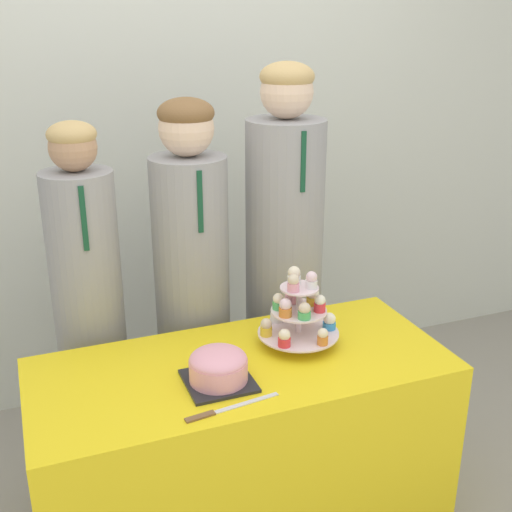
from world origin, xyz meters
TOP-DOWN VIEW (x-y plane):
  - wall_back at (0.00, 1.49)m, footprint 9.00×0.06m
  - table at (0.00, 0.30)m, footprint 1.36×0.59m
  - round_cake at (-0.11, 0.21)m, footprint 0.20×0.20m
  - cake_knife at (-0.16, 0.06)m, footprint 0.29×0.06m
  - cupcake_stand at (0.22, 0.36)m, footprint 0.28×0.28m
  - student_0 at (-0.42, 0.78)m, footprint 0.25×0.26m
  - student_1 at (-0.03, 0.78)m, footprint 0.29×0.29m
  - student_2 at (0.36, 0.78)m, footprint 0.31×0.31m

SIDE VIEW (x-z plane):
  - table at x=0.00m, z-range 0.00..0.72m
  - student_0 at x=-0.42m, z-range -0.03..1.42m
  - cake_knife at x=-0.16m, z-range 0.72..0.73m
  - student_1 at x=-0.03m, z-range -0.02..1.48m
  - student_2 at x=0.36m, z-range -0.04..1.58m
  - round_cake at x=-0.11m, z-range 0.72..0.83m
  - cupcake_stand at x=0.22m, z-range 0.71..0.97m
  - wall_back at x=0.00m, z-range 0.00..2.70m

